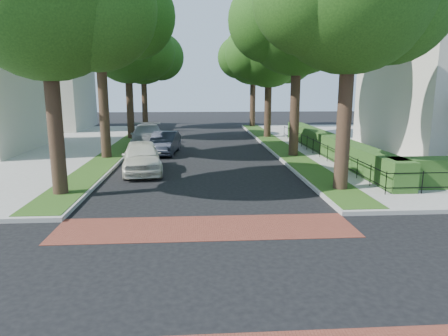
{
  "coord_description": "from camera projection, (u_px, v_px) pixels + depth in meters",
  "views": [
    {
      "loc": [
        -0.21,
        -8.25,
        4.18
      ],
      "look_at": [
        0.63,
        4.37,
        1.6
      ],
      "focal_mm": 32.0,
      "sensor_mm": 36.0,
      "label": 1
    }
  ],
  "objects": [
    {
      "name": "grass_strip_nw",
      "position": [
        122.0,
        147.0,
        27.2
      ],
      "size": [
        1.6,
        29.8,
        0.02
      ],
      "primitive_type": "cube",
      "color": "#294D16",
      "rests_on": "sidewalk_nw"
    },
    {
      "name": "grass_strip_ne",
      "position": [
        278.0,
        145.0,
        27.91
      ],
      "size": [
        1.6,
        29.8,
        0.02
      ],
      "primitive_type": "cube",
      "color": "#294D16",
      "rests_on": "sidewalk_ne"
    },
    {
      "name": "tree_left_mid",
      "position": [
        101.0,
        9.0,
        21.79
      ],
      "size": [
        8.0,
        6.88,
        11.48
      ],
      "color": "black",
      "rests_on": "sidewalk_nw"
    },
    {
      "name": "tree_left_far",
      "position": [
        129.0,
        48.0,
        30.81
      ],
      "size": [
        7.0,
        6.02,
        9.86
      ],
      "color": "black",
      "rests_on": "sidewalk_nw"
    },
    {
      "name": "house_left_far",
      "position": [
        37.0,
        78.0,
        38.17
      ],
      "size": [
        10.0,
        9.0,
        10.14
      ],
      "color": "beige",
      "rests_on": "sidewalk_nw"
    },
    {
      "name": "tree_right_mid",
      "position": [
        299.0,
        18.0,
        22.59
      ],
      "size": [
        8.25,
        7.09,
        11.22
      ],
      "color": "black",
      "rests_on": "sidewalk_ne"
    },
    {
      "name": "ground",
      "position": [
        209.0,
        277.0,
        8.92
      ],
      "size": [
        120.0,
        120.0,
        0.0
      ],
      "primitive_type": "plane",
      "color": "black",
      "rests_on": "ground"
    },
    {
      "name": "parked_car_rear",
      "position": [
        148.0,
        137.0,
        27.26
      ],
      "size": [
        2.99,
        5.85,
        1.63
      ],
      "primitive_type": "imported",
      "rotation": [
        0.0,
        0.0,
        0.13
      ],
      "color": "gray",
      "rests_on": "ground"
    },
    {
      "name": "hedge_main_road",
      "position": [
        330.0,
        145.0,
        23.93
      ],
      "size": [
        1.0,
        18.0,
        1.2
      ],
      "primitive_type": "cube",
      "color": "#244919",
      "rests_on": "sidewalk_ne"
    },
    {
      "name": "parked_car_middle",
      "position": [
        165.0,
        143.0,
        25.22
      ],
      "size": [
        1.91,
        4.34,
        1.39
      ],
      "primitive_type": "imported",
      "rotation": [
        0.0,
        0.0,
        -0.11
      ],
      "color": "#1D212C",
      "rests_on": "ground"
    },
    {
      "name": "tree_right_far",
      "position": [
        270.0,
        52.0,
        31.58
      ],
      "size": [
        7.25,
        6.23,
        9.74
      ],
      "color": "black",
      "rests_on": "sidewalk_ne"
    },
    {
      "name": "crosswalk_far",
      "position": [
        206.0,
        228.0,
        12.04
      ],
      "size": [
        9.0,
        2.2,
        0.01
      ],
      "primitive_type": "cube",
      "color": "maroon",
      "rests_on": "ground"
    },
    {
      "name": "tree_right_back",
      "position": [
        254.0,
        56.0,
        40.31
      ],
      "size": [
        7.5,
        6.45,
        10.2
      ],
      "color": "black",
      "rests_on": "sidewalk_ne"
    },
    {
      "name": "tree_left_back",
      "position": [
        144.0,
        53.0,
        39.57
      ],
      "size": [
        7.75,
        6.66,
        10.44
      ],
      "color": "black",
      "rests_on": "sidewalk_nw"
    },
    {
      "name": "parked_car_front",
      "position": [
        142.0,
        157.0,
        19.68
      ],
      "size": [
        2.51,
        4.83,
        1.57
      ],
      "primitive_type": "imported",
      "rotation": [
        0.0,
        0.0,
        0.15
      ],
      "color": "silver",
      "rests_on": "ground"
    },
    {
      "name": "fence_main_road",
      "position": [
        316.0,
        148.0,
        23.91
      ],
      "size": [
        0.06,
        18.0,
        0.9
      ],
      "primitive_type": null,
      "color": "black",
      "rests_on": "sidewalk_ne"
    }
  ]
}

